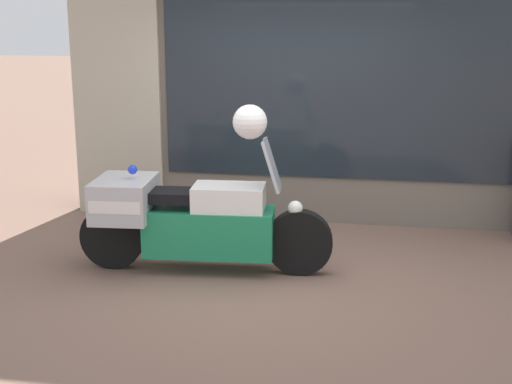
{
  "coord_description": "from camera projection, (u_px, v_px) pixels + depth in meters",
  "views": [
    {
      "loc": [
        0.92,
        -6.22,
        2.43
      ],
      "look_at": [
        -0.28,
        0.53,
        0.67
      ],
      "focal_mm": 50.0,
      "sensor_mm": 36.0,
      "label": 1
    }
  ],
  "objects": [
    {
      "name": "shop_building",
      "position": [
        265.0,
        70.0,
        8.24
      ],
      "size": [
        5.41,
        0.55,
        3.48
      ],
      "color": "#6B6056",
      "rests_on": "ground"
    },
    {
      "name": "ground_plane",
      "position": [
        275.0,
        276.0,
        6.69
      ],
      "size": [
        60.0,
        60.0,
        0.0
      ],
      "primitive_type": "plane",
      "color": "#7A5B4C"
    },
    {
      "name": "window_display",
      "position": [
        339.0,
        180.0,
        8.43
      ],
      "size": [
        3.89,
        0.3,
        1.93
      ],
      "color": "slate",
      "rests_on": "ground"
    },
    {
      "name": "white_helmet",
      "position": [
        250.0,
        122.0,
        6.43
      ],
      "size": [
        0.31,
        0.31,
        0.31
      ],
      "primitive_type": "sphere",
      "color": "white",
      "rests_on": "paramedic_motorcycle"
    },
    {
      "name": "paramedic_motorcycle",
      "position": [
        186.0,
        218.0,
        6.72
      ],
      "size": [
        2.42,
        0.73,
        1.28
      ],
      "rotation": [
        0.0,
        0.0,
        0.08
      ],
      "color": "black",
      "rests_on": "ground"
    }
  ]
}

